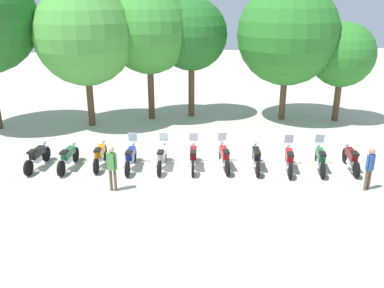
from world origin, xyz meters
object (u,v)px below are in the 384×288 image
(motorcycle_3, at_px, (131,157))
(person_1, at_px, (112,165))
(motorcycle_5, at_px, (193,156))
(tree_1, at_px, (85,36))
(motorcycle_0, at_px, (37,156))
(tree_4, at_px, (288,34))
(motorcycle_8, at_px, (289,159))
(motorcycle_2, at_px, (100,155))
(tree_5, at_px, (343,55))
(tree_3, at_px, (191,35))
(motorcycle_10, at_px, (351,158))
(motorcycle_1, at_px, (68,157))
(tree_2, at_px, (149,31))
(person_0, at_px, (370,166))
(motorcycle_7, at_px, (256,157))
(motorcycle_9, at_px, (320,158))
(motorcycle_6, at_px, (224,156))
(motorcycle_4, at_px, (162,156))

(motorcycle_3, xyz_separation_m, person_1, (-0.57, -2.03, 0.51))
(motorcycle_5, xyz_separation_m, tree_1, (-4.96, 6.63, 4.34))
(motorcycle_0, distance_m, person_1, 4.18)
(tree_4, bearing_deg, motorcycle_8, -105.75)
(motorcycle_2, xyz_separation_m, person_1, (0.72, -2.43, 0.53))
(tree_5, bearing_deg, motorcycle_0, -160.86)
(motorcycle_3, bearing_deg, tree_1, 28.69)
(motorcycle_5, bearing_deg, tree_3, 1.81)
(motorcycle_10, height_order, tree_4, tree_4)
(motorcycle_3, relative_size, tree_3, 0.32)
(motorcycle_1, bearing_deg, tree_2, -15.06)
(motorcycle_0, xyz_separation_m, person_0, (12.60, -3.43, 0.44))
(motorcycle_7, relative_size, motorcycle_8, 1.01)
(motorcycle_7, relative_size, motorcycle_9, 1.02)
(tree_3, height_order, tree_5, tree_3)
(person_1, distance_m, tree_1, 9.42)
(motorcycle_0, bearing_deg, motorcycle_10, -84.06)
(tree_3, bearing_deg, motorcycle_9, -63.11)
(motorcycle_6, height_order, tree_5, tree_5)
(motorcycle_0, bearing_deg, motorcycle_7, -83.96)
(tree_1, bearing_deg, tree_2, 16.47)
(tree_3, xyz_separation_m, tree_5, (8.16, -1.88, -1.00))
(motorcycle_8, distance_m, tree_2, 10.88)
(motorcycle_8, bearing_deg, motorcycle_5, 94.29)
(motorcycle_4, distance_m, tree_4, 10.65)
(tree_3, bearing_deg, motorcycle_10, -57.03)
(motorcycle_4, relative_size, tree_4, 0.29)
(motorcycle_5, height_order, motorcycle_10, motorcycle_5)
(motorcycle_4, distance_m, person_1, 2.73)
(motorcycle_3, relative_size, motorcycle_5, 1.00)
(person_1, bearing_deg, tree_1, 30.61)
(motorcycle_5, xyz_separation_m, tree_4, (5.94, 6.68, 4.30))
(motorcycle_0, xyz_separation_m, tree_2, (4.81, 6.89, 4.47))
(motorcycle_7, relative_size, motorcycle_10, 1.00)
(motorcycle_4, xyz_separation_m, tree_5, (10.20, 5.92, 3.22))
(motorcycle_3, bearing_deg, motorcycle_8, -89.61)
(motorcycle_0, bearing_deg, tree_1, -1.26)
(motorcycle_8, distance_m, tree_4, 8.75)
(motorcycle_2, xyz_separation_m, motorcycle_10, (10.30, -1.47, 0.00))
(motorcycle_1, xyz_separation_m, motorcycle_6, (6.43, -0.63, 0.01))
(motorcycle_5, xyz_separation_m, motorcycle_9, (5.16, -0.75, 0.00))
(motorcycle_6, bearing_deg, motorcycle_8, -101.88)
(motorcycle_4, xyz_separation_m, tree_4, (7.22, 6.55, 4.30))
(motorcycle_8, bearing_deg, motorcycle_2, 94.37)
(motorcycle_2, bearing_deg, motorcycle_1, 101.20)
(motorcycle_4, bearing_deg, tree_2, 12.79)
(tree_1, height_order, tree_4, tree_4)
(motorcycle_3, bearing_deg, motorcycle_2, 80.83)
(motorcycle_2, xyz_separation_m, motorcycle_4, (2.58, -0.50, 0.01))
(motorcycle_2, xyz_separation_m, tree_1, (-1.09, 5.99, 4.35))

